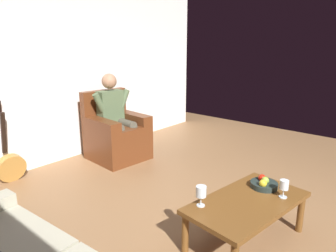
% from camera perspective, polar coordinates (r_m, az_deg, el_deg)
% --- Properties ---
extents(ground_plane, '(7.30, 7.30, 0.00)m').
position_cam_1_polar(ground_plane, '(3.18, 16.16, -18.12)').
color(ground_plane, olive).
extents(wall_back, '(5.76, 0.06, 2.59)m').
position_cam_1_polar(wall_back, '(4.79, -18.49, 9.40)').
color(wall_back, white).
rests_on(wall_back, ground).
extents(armchair, '(0.80, 0.82, 1.01)m').
position_cam_1_polar(armchair, '(4.74, -9.51, -1.71)').
color(armchair, '#5E2F16').
rests_on(armchair, ground).
extents(person_seated, '(0.64, 0.58, 1.27)m').
position_cam_1_polar(person_seated, '(4.65, -9.68, 2.29)').
color(person_seated, '#516543').
rests_on(person_seated, ground).
extents(coffee_table, '(1.18, 0.74, 0.40)m').
position_cam_1_polar(coffee_table, '(2.85, 14.32, -14.02)').
color(coffee_table, brown).
rests_on(coffee_table, ground).
extents(guitar, '(0.36, 0.25, 1.02)m').
position_cam_1_polar(guitar, '(4.41, -26.93, -6.32)').
color(guitar, '#B78039').
rests_on(guitar, ground).
extents(wine_glass_near, '(0.08, 0.08, 0.16)m').
position_cam_1_polar(wine_glass_near, '(2.92, 20.50, -10.24)').
color(wine_glass_near, silver).
rests_on(wine_glass_near, coffee_table).
extents(wine_glass_far, '(0.09, 0.09, 0.17)m').
position_cam_1_polar(wine_glass_far, '(2.62, 6.09, -12.02)').
color(wine_glass_far, silver).
rests_on(wine_glass_far, coffee_table).
extents(fruit_bowl, '(0.25, 0.25, 0.11)m').
position_cam_1_polar(fruit_bowl, '(3.07, 17.16, -10.09)').
color(fruit_bowl, '#222D2A').
rests_on(fruit_bowl, coffee_table).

